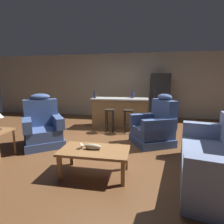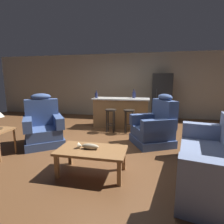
% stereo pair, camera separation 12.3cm
% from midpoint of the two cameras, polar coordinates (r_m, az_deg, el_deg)
% --- Properties ---
extents(ground_plane, '(12.00, 12.00, 0.00)m').
position_cam_midpoint_polar(ground_plane, '(4.54, -0.53, -9.13)').
color(ground_plane, brown).
extents(back_wall, '(12.00, 0.05, 2.60)m').
position_cam_midpoint_polar(back_wall, '(7.38, 3.97, 8.58)').
color(back_wall, '#A89E89').
rests_on(back_wall, ground_plane).
extents(coffee_table, '(1.10, 0.60, 0.42)m').
position_cam_midpoint_polar(coffee_table, '(2.89, -6.99, -13.06)').
color(coffee_table, olive).
rests_on(coffee_table, ground_plane).
extents(fish_figurine, '(0.34, 0.10, 0.10)m').
position_cam_midpoint_polar(fish_figurine, '(2.87, -8.13, -11.12)').
color(fish_figurine, '#4C3823').
rests_on(fish_figurine, coffee_table).
extents(couch, '(1.21, 2.03, 0.94)m').
position_cam_midpoint_polar(couch, '(3.09, 30.06, -13.36)').
color(couch, '#707FA3').
rests_on(couch, ground_plane).
extents(recliner_near_lamp, '(1.18, 1.18, 1.20)m').
position_cam_midpoint_polar(recliner_near_lamp, '(4.47, -22.38, -4.60)').
color(recliner_near_lamp, '#384C7A').
rests_on(recliner_near_lamp, ground_plane).
extents(recliner_near_island, '(1.13, 1.13, 1.20)m').
position_cam_midpoint_polar(recliner_near_island, '(4.30, 13.11, -4.65)').
color(recliner_near_island, '#384C7A').
rests_on(recliner_near_island, ground_plane).
extents(kitchen_island, '(1.80, 0.70, 0.95)m').
position_cam_midpoint_polar(kitchen_island, '(5.71, 1.95, -0.16)').
color(kitchen_island, olive).
rests_on(kitchen_island, ground_plane).
extents(bar_stool_left, '(0.32, 0.32, 0.68)m').
position_cam_midpoint_polar(bar_stool_left, '(5.14, -1.41, -1.39)').
color(bar_stool_left, black).
rests_on(bar_stool_left, ground_plane).
extents(bar_stool_right, '(0.32, 0.32, 0.68)m').
position_cam_midpoint_polar(bar_stool_right, '(5.06, 4.64, -1.60)').
color(bar_stool_right, black).
rests_on(bar_stool_right, ground_plane).
extents(refrigerator, '(0.70, 0.69, 1.76)m').
position_cam_midpoint_polar(refrigerator, '(6.81, 14.61, 4.61)').
color(refrigerator, black).
rests_on(refrigerator, ground_plane).
extents(bottle_tall_green, '(0.06, 0.06, 0.25)m').
position_cam_midpoint_polar(bottle_tall_green, '(5.78, 6.38, 5.56)').
color(bottle_tall_green, '#23284C').
rests_on(bottle_tall_green, kitchen_island).
extents(bottle_short_amber, '(0.09, 0.09, 0.25)m').
position_cam_midpoint_polar(bottle_short_amber, '(5.65, -6.22, 5.45)').
color(bottle_short_amber, '#23284C').
rests_on(bottle_short_amber, kitchen_island).
extents(bottle_wine_dark, '(0.08, 0.08, 0.28)m').
position_cam_midpoint_polar(bottle_wine_dark, '(5.67, 6.02, 5.60)').
color(bottle_wine_dark, '#23284C').
rests_on(bottle_wine_dark, kitchen_island).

